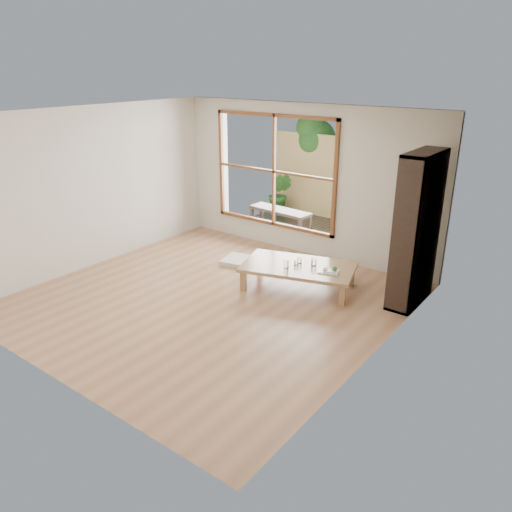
{
  "coord_description": "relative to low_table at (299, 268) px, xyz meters",
  "views": [
    {
      "loc": [
        4.44,
        -4.85,
        3.21
      ],
      "look_at": [
        0.33,
        0.63,
        0.55
      ],
      "focal_mm": 35.0,
      "sensor_mm": 36.0,
      "label": 1
    }
  ],
  "objects": [
    {
      "name": "ground",
      "position": [
        -0.78,
        -1.1,
        -0.32
      ],
      "size": [
        5.0,
        5.0,
        0.0
      ],
      "primitive_type": "plane",
      "color": "tan",
      "rests_on": "ground"
    },
    {
      "name": "low_table",
      "position": [
        0.0,
        0.0,
        0.0
      ],
      "size": [
        1.86,
        1.38,
        0.36
      ],
      "rotation": [
        0.0,
        0.0,
        0.3
      ],
      "color": "#A4764F",
      "rests_on": "ground"
    },
    {
      "name": "floor_cushion",
      "position": [
        -1.35,
        0.24,
        -0.28
      ],
      "size": [
        0.59,
        0.59,
        0.07
      ],
      "primitive_type": "cube",
      "rotation": [
        0.0,
        0.0,
        0.2
      ],
      "color": "beige",
      "rests_on": "ground"
    },
    {
      "name": "bookshelf",
      "position": [
        1.52,
        0.56,
        0.75
      ],
      "size": [
        0.34,
        0.97,
        2.15
      ],
      "primitive_type": "cube",
      "color": "#30221A",
      "rests_on": "ground"
    },
    {
      "name": "glass_tall",
      "position": [
        -0.08,
        -0.21,
        0.11
      ],
      "size": [
        0.07,
        0.07,
        0.13
      ],
      "primitive_type": "cylinder",
      "color": "silver",
      "rests_on": "low_table"
    },
    {
      "name": "glass_mid",
      "position": [
        0.19,
        0.11,
        0.1
      ],
      "size": [
        0.08,
        0.08,
        0.11
      ],
      "primitive_type": "cylinder",
      "color": "silver",
      "rests_on": "low_table"
    },
    {
      "name": "glass_short",
      "position": [
        -0.03,
        0.07,
        0.09
      ],
      "size": [
        0.07,
        0.07,
        0.1
      ],
      "primitive_type": "cylinder",
      "color": "silver",
      "rests_on": "low_table"
    },
    {
      "name": "glass_small",
      "position": [
        -0.03,
        -0.02,
        0.08
      ],
      "size": [
        0.06,
        0.06,
        0.08
      ],
      "primitive_type": "cylinder",
      "color": "silver",
      "rests_on": "low_table"
    },
    {
      "name": "food_tray",
      "position": [
        0.5,
        0.05,
        0.07
      ],
      "size": [
        0.35,
        0.3,
        0.09
      ],
      "rotation": [
        0.0,
        0.0,
        0.35
      ],
      "color": "white",
      "rests_on": "low_table"
    },
    {
      "name": "deck",
      "position": [
        -1.38,
        2.46,
        -0.32
      ],
      "size": [
        2.8,
        2.0,
        0.05
      ],
      "primitive_type": "cube",
      "color": "#352F26",
      "rests_on": "ground"
    },
    {
      "name": "garden_bench",
      "position": [
        -1.79,
        2.12,
        0.07
      ],
      "size": [
        1.37,
        0.51,
        0.42
      ],
      "rotation": [
        0.0,
        0.0,
        -0.09
      ],
      "color": "#30221A",
      "rests_on": "deck"
    },
    {
      "name": "bamboo_fence",
      "position": [
        -1.38,
        3.46,
        0.58
      ],
      "size": [
        2.8,
        0.06,
        1.8
      ],
      "primitive_type": "cube",
      "color": "#D8B96F",
      "rests_on": "ground"
    },
    {
      "name": "shrub_right",
      "position": [
        -0.52,
        3.23,
        0.15
      ],
      "size": [
        0.91,
        0.83,
        0.88
      ],
      "primitive_type": "imported",
      "rotation": [
        0.0,
        0.0,
        -0.19
      ],
      "color": "#316625",
      "rests_on": "deck"
    },
    {
      "name": "shrub_left",
      "position": [
        -2.4,
        3.01,
        0.18
      ],
      "size": [
        0.6,
        0.52,
        0.94
      ],
      "primitive_type": "imported",
      "rotation": [
        0.0,
        0.0,
        0.23
      ],
      "color": "#316625",
      "rests_on": "deck"
    },
    {
      "name": "garden_tree",
      "position": [
        -2.06,
        3.76,
        1.31
      ],
      "size": [
        1.04,
        0.85,
        2.22
      ],
      "color": "#4C3D2D",
      "rests_on": "ground"
    }
  ]
}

